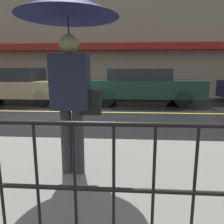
# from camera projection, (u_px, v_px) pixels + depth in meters

# --- Properties ---
(ground_plane) EXTENTS (80.00, 80.00, 0.00)m
(ground_plane) POSITION_uv_depth(u_px,v_px,m) (73.00, 112.00, 7.42)
(ground_plane) COLOR black
(sidewalk_far) EXTENTS (28.00, 1.83, 0.12)m
(sidewalk_far) POSITION_uv_depth(u_px,v_px,m) (92.00, 96.00, 11.45)
(sidewalk_far) COLOR gray
(sidewalk_far) RESTS_ON ground_plane
(lane_marking) EXTENTS (25.20, 0.12, 0.01)m
(lane_marking) POSITION_uv_depth(u_px,v_px,m) (73.00, 112.00, 7.42)
(lane_marking) COLOR gold
(lane_marking) RESTS_ON ground_plane
(building_storefront) EXTENTS (28.00, 0.85, 6.82)m
(building_storefront) POSITION_uv_depth(u_px,v_px,m) (94.00, 33.00, 11.84)
(building_storefront) COLOR gray
(building_storefront) RESTS_ON ground_plane
(pedestrian) EXTENTS (1.16, 1.16, 2.14)m
(pedestrian) POSITION_uv_depth(u_px,v_px,m) (69.00, 30.00, 2.48)
(pedestrian) COLOR #333338
(pedestrian) RESTS_ON sidewalk_near
(car_tan) EXTENTS (4.69, 1.94, 1.48)m
(car_tan) POSITION_uv_depth(u_px,v_px,m) (15.00, 85.00, 9.43)
(car_tan) COLOR tan
(car_tan) RESTS_ON ground_plane
(car_dark_green) EXTENTS (4.75, 1.75, 1.45)m
(car_dark_green) POSITION_uv_depth(u_px,v_px,m) (142.00, 86.00, 9.04)
(car_dark_green) COLOR #193828
(car_dark_green) RESTS_ON ground_plane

